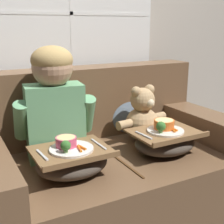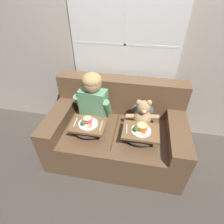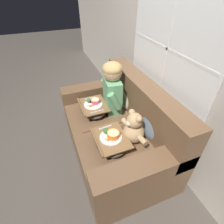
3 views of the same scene
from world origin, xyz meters
TOP-DOWN VIEW (x-y plane):
  - ground_plane at (0.00, 0.00)m, footprint 14.00×14.00m
  - wall_back_with_window at (0.00, 0.62)m, footprint 8.00×0.08m
  - couch at (0.00, 0.07)m, footprint 1.64×0.96m
  - throw_pillow_behind_child at (-0.30, 0.30)m, footprint 0.37×0.18m
  - throw_pillow_behind_teddy at (0.30, 0.30)m, footprint 0.34×0.17m
  - child_figure at (-0.30, 0.10)m, footprint 0.47×0.25m
  - teddy_bear at (0.30, 0.10)m, footprint 0.40×0.28m
  - lap_tray_child at (-0.30, -0.15)m, footprint 0.39×0.32m
  - lap_tray_teddy at (0.30, -0.15)m, footprint 0.40×0.32m

SIDE VIEW (x-z plane):
  - ground_plane at x=0.00m, z-range 0.00..0.00m
  - couch at x=0.00m, z-range -0.13..0.80m
  - lap_tray_child at x=-0.30m, z-range 0.43..0.63m
  - lap_tray_teddy at x=0.30m, z-range 0.42..0.64m
  - teddy_bear at x=0.30m, z-range 0.43..0.80m
  - throw_pillow_behind_child at x=-0.30m, z-range 0.44..0.82m
  - throw_pillow_behind_teddy at x=0.30m, z-range 0.45..0.81m
  - child_figure at x=-0.30m, z-range 0.49..1.13m
  - wall_back_with_window at x=0.00m, z-range 0.00..2.60m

